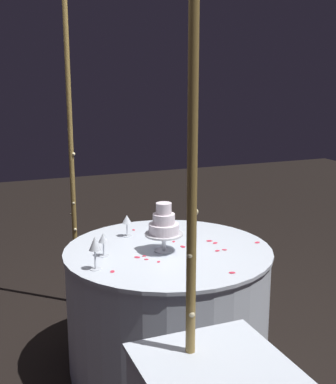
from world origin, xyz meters
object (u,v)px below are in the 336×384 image
object	(u,v)px
main_table	(168,307)
tiered_cake	(164,225)
wine_glass_0	(95,245)
wine_glass_2	(103,239)
wine_glass_1	(161,213)
decorative_arch	(108,104)
wine_glass_3	(127,221)

from	to	relation	value
main_table	tiered_cake	bearing A→B (deg)	126.52
wine_glass_0	main_table	bearing A→B (deg)	-72.03
tiered_cake	wine_glass_2	size ratio (longest dim) A/B	2.10
wine_glass_1	wine_glass_2	bearing A→B (deg)	121.95
main_table	wine_glass_2	xyz separation A→B (m)	(0.02, 0.38, 0.47)
decorative_arch	wine_glass_2	size ratio (longest dim) A/B	18.00
wine_glass_0	wine_glass_3	distance (m)	0.57
wine_glass_1	wine_glass_3	bearing A→B (deg)	88.63
wine_glass_0	wine_glass_1	size ratio (longest dim) A/B	1.03
decorative_arch	tiered_cake	distance (m)	0.75
tiered_cake	wine_glass_0	world-z (taller)	tiered_cake
tiered_cake	wine_glass_1	size ratio (longest dim) A/B	1.65
wine_glass_2	wine_glass_3	xyz separation A→B (m)	(0.29, -0.23, 0.01)
decorative_arch	wine_glass_1	xyz separation A→B (m)	(0.31, -0.42, -0.71)
wine_glass_2	wine_glass_3	distance (m)	0.37
decorative_arch	wine_glass_0	size ratio (longest dim) A/B	13.72
tiered_cake	wine_glass_2	distance (m)	0.35
wine_glass_3	decorative_arch	bearing A→B (deg)	149.61
tiered_cake	decorative_arch	bearing A→B (deg)	84.78
wine_glass_0	tiered_cake	bearing A→B (deg)	-73.88
main_table	wine_glass_2	distance (m)	0.61
wine_glass_0	decorative_arch	bearing A→B (deg)	-41.46
decorative_arch	wine_glass_3	size ratio (longest dim) A/B	17.64
decorative_arch	wine_glass_0	xyz separation A→B (m)	(-0.15, 0.14, -0.71)
decorative_arch	wine_glass_2	bearing A→B (deg)	60.35
main_table	wine_glass_0	bearing A→B (deg)	107.97
main_table	decorative_arch	bearing A→B (deg)	90.01
wine_glass_3	wine_glass_2	bearing A→B (deg)	141.87
main_table	wine_glass_3	distance (m)	0.59
wine_glass_2	decorative_arch	bearing A→B (deg)	-119.65
wine_glass_1	wine_glass_3	xyz separation A→B (m)	(0.01, 0.23, -0.03)
wine_glass_3	main_table	bearing A→B (deg)	-154.48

